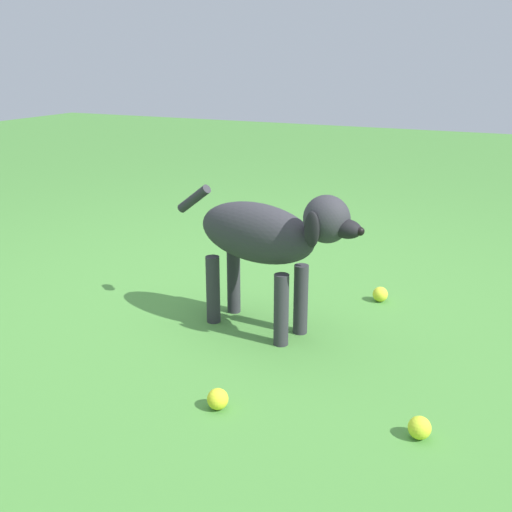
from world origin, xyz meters
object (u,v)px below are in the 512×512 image
object	(u,v)px
dog	(267,237)
tennis_ball_1	(380,294)
tennis_ball_2	(420,428)
tennis_ball_0	(218,399)

from	to	relation	value
dog	tennis_ball_1	bearing A→B (deg)	68.13
dog	tennis_ball_1	world-z (taller)	dog
dog	tennis_ball_1	distance (m)	0.68
tennis_ball_1	tennis_ball_2	bearing A→B (deg)	-69.56
tennis_ball_0	tennis_ball_1	size ratio (longest dim) A/B	1.00
tennis_ball_0	dog	bearing A→B (deg)	99.64
tennis_ball_0	tennis_ball_2	distance (m)	0.60
tennis_ball_0	tennis_ball_1	bearing A→B (deg)	77.53
tennis_ball_0	tennis_ball_1	distance (m)	1.08
tennis_ball_0	tennis_ball_1	xyz separation A→B (m)	(0.23, 1.06, 0.00)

